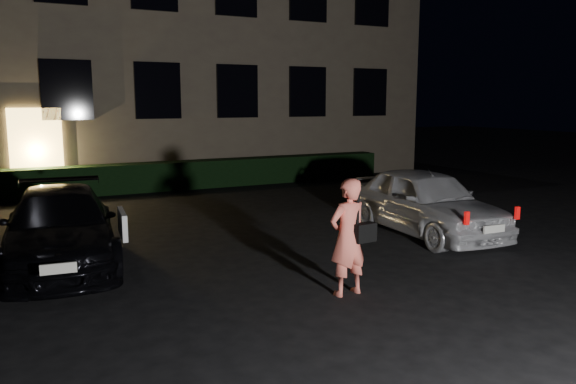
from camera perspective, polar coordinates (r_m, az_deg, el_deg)
name	(u,v)px	position (r m, az deg, el deg)	size (l,w,h in m)	color
ground	(353,294)	(8.09, 6.66, -10.27)	(80.00, 80.00, 0.00)	black
building	(127,8)	(22.01, -15.99, 17.54)	(20.00, 8.11, 12.00)	brown
hedge	(164,176)	(17.52, -12.44, 1.59)	(15.00, 0.70, 0.85)	black
sedan	(60,227)	(10.06, -22.13, -3.33)	(2.13, 4.46, 1.24)	black
hatch	(425,201)	(11.74, 13.77, -0.93)	(1.82, 4.04, 1.35)	silver
man	(348,237)	(7.84, 6.14, -4.56)	(0.72, 0.47, 1.65)	#FE725F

